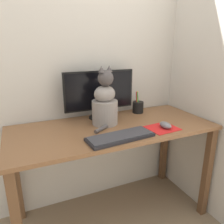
{
  "coord_description": "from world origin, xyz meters",
  "views": [
    {
      "loc": [
        -0.58,
        -1.29,
        1.3
      ],
      "look_at": [
        -0.04,
        -0.07,
        0.88
      ],
      "focal_mm": 35.0,
      "sensor_mm": 36.0,
      "label": 1
    }
  ],
  "objects_px": {
    "keyboard": "(120,137)",
    "computer_mouse_right": "(165,125)",
    "monitor": "(100,93)",
    "pen_cup": "(138,107)",
    "cat": "(105,103)"
  },
  "relations": [
    {
      "from": "monitor",
      "to": "keyboard",
      "type": "height_order",
      "value": "monitor"
    },
    {
      "from": "keyboard",
      "to": "pen_cup",
      "type": "distance_m",
      "value": 0.55
    },
    {
      "from": "monitor",
      "to": "keyboard",
      "type": "xyz_separation_m",
      "value": [
        -0.02,
        -0.41,
        -0.18
      ]
    },
    {
      "from": "computer_mouse_right",
      "to": "pen_cup",
      "type": "relative_size",
      "value": 0.58
    },
    {
      "from": "monitor",
      "to": "cat",
      "type": "xyz_separation_m",
      "value": [
        -0.01,
        -0.14,
        -0.04
      ]
    },
    {
      "from": "keyboard",
      "to": "pen_cup",
      "type": "xyz_separation_m",
      "value": [
        0.36,
        0.41,
        0.04
      ]
    },
    {
      "from": "monitor",
      "to": "computer_mouse_right",
      "type": "distance_m",
      "value": 0.53
    },
    {
      "from": "monitor",
      "to": "pen_cup",
      "type": "distance_m",
      "value": 0.37
    },
    {
      "from": "keyboard",
      "to": "computer_mouse_right",
      "type": "relative_size",
      "value": 4.12
    },
    {
      "from": "monitor",
      "to": "cat",
      "type": "relative_size",
      "value": 1.31
    },
    {
      "from": "keyboard",
      "to": "pen_cup",
      "type": "height_order",
      "value": "pen_cup"
    },
    {
      "from": "keyboard",
      "to": "computer_mouse_right",
      "type": "height_order",
      "value": "computer_mouse_right"
    },
    {
      "from": "monitor",
      "to": "pen_cup",
      "type": "height_order",
      "value": "monitor"
    },
    {
      "from": "keyboard",
      "to": "computer_mouse_right",
      "type": "bearing_deg",
      "value": -0.59
    },
    {
      "from": "monitor",
      "to": "cat",
      "type": "height_order",
      "value": "cat"
    }
  ]
}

